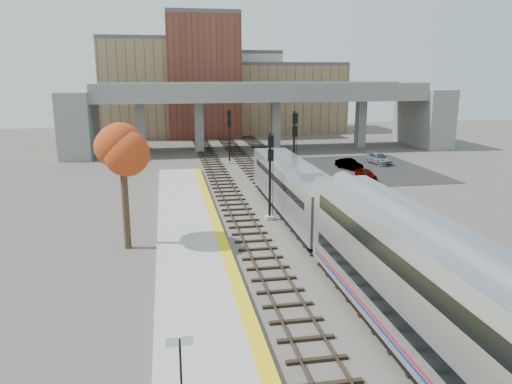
{
  "coord_description": "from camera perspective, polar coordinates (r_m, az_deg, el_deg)",
  "views": [
    {
      "loc": [
        -8.64,
        -25.53,
        11.03
      ],
      "look_at": [
        -2.36,
        9.08,
        2.5
      ],
      "focal_mm": 35.0,
      "sensor_mm": 36.0,
      "label": 1
    }
  ],
  "objects": [
    {
      "name": "station_sign",
      "position": [
        17.42,
        -8.66,
        -17.85
      ],
      "size": [
        0.9,
        0.08,
        2.27
      ],
      "rotation": [
        0.0,
        0.0,
        0.02
      ],
      "color": "black",
      "rests_on": "platform"
    },
    {
      "name": "car_b",
      "position": [
        58.54,
        10.59,
        3.16
      ],
      "size": [
        2.48,
        3.8,
        1.18
      ],
      "primitive_type": "imported",
      "rotation": [
        0.0,
        0.0,
        0.38
      ],
      "color": "#99999E",
      "rests_on": "parking_lot"
    },
    {
      "name": "coach",
      "position": [
        18.77,
        22.62,
        -13.52
      ],
      "size": [
        3.03,
        25.0,
        5.0
      ],
      "color": "#A8AAB2",
      "rests_on": "ground"
    },
    {
      "name": "tree",
      "position": [
        31.71,
        -15.04,
        4.25
      ],
      "size": [
        3.6,
        3.6,
        8.25
      ],
      "color": "#382619",
      "rests_on": "ground"
    },
    {
      "name": "overpass",
      "position": [
        72.02,
        0.61,
        9.47
      ],
      "size": [
        54.0,
        12.0,
        9.5
      ],
      "color": "slate",
      "rests_on": "ground"
    },
    {
      "name": "signal_mast_mid",
      "position": [
        46.5,
        4.36,
        4.65
      ],
      "size": [
        0.6,
        0.64,
        7.5
      ],
      "color": "#9E9E99",
      "rests_on": "ground"
    },
    {
      "name": "car_c",
      "position": [
        62.74,
        13.84,
        3.72
      ],
      "size": [
        2.39,
        4.52,
        1.25
      ],
      "primitive_type": "imported",
      "rotation": [
        0.0,
        0.0,
        0.16
      ],
      "color": "#99999E",
      "rests_on": "parking_lot"
    },
    {
      "name": "yellow_strip",
      "position": [
        27.87,
        -2.74,
        -8.91
      ],
      "size": [
        0.7,
        60.0,
        0.01
      ],
      "primitive_type": "cube",
      "color": "yellow",
      "rests_on": "platform"
    },
    {
      "name": "signal_mast_far",
      "position": [
        60.79,
        -3.09,
        6.17
      ],
      "size": [
        0.6,
        0.64,
        6.56
      ],
      "color": "#9E9E99",
      "rests_on": "ground"
    },
    {
      "name": "ground",
      "position": [
        29.13,
        7.88,
        -8.76
      ],
      "size": [
        160.0,
        160.0,
        0.0
      ],
      "primitive_type": "plane",
      "color": "#47423D",
      "rests_on": "ground"
    },
    {
      "name": "signal_mast_near",
      "position": [
        37.31,
        1.61,
        1.52
      ],
      "size": [
        0.6,
        0.64,
        6.62
      ],
      "color": "#9E9E99",
      "rests_on": "ground"
    },
    {
      "name": "parking_lot",
      "position": [
        59.16,
        12.43,
        2.58
      ],
      "size": [
        14.0,
        18.0,
        0.04
      ],
      "primitive_type": "cube",
      "color": "black",
      "rests_on": "ground"
    },
    {
      "name": "car_a",
      "position": [
        53.4,
        12.45,
        2.02
      ],
      "size": [
        1.5,
        3.27,
        1.09
      ],
      "primitive_type": "imported",
      "rotation": [
        0.0,
        0.0,
        0.07
      ],
      "color": "#99999E",
      "rests_on": "parking_lot"
    },
    {
      "name": "locomotive",
      "position": [
        38.7,
        4.42,
        0.52
      ],
      "size": [
        3.02,
        19.05,
        4.1
      ],
      "color": "#A8AAB2",
      "rests_on": "ground"
    },
    {
      "name": "platform",
      "position": [
        27.78,
        -6.68,
        -9.47
      ],
      "size": [
        4.5,
        60.0,
        0.35
      ],
      "primitive_type": "cube",
      "color": "#9E9E99",
      "rests_on": "ground"
    },
    {
      "name": "tracks",
      "position": [
        40.72,
        3.71,
        -2.0
      ],
      "size": [
        10.7,
        95.0,
        0.25
      ],
      "color": "black",
      "rests_on": "ground"
    },
    {
      "name": "buildings_far",
      "position": [
        92.69,
        -4.23,
        11.65
      ],
      "size": [
        43.0,
        21.0,
        20.6
      ],
      "color": "#937555",
      "rests_on": "ground"
    }
  ]
}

